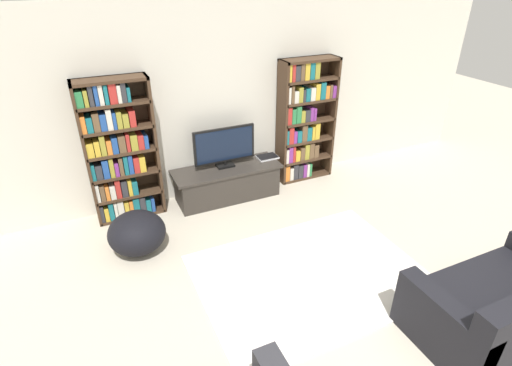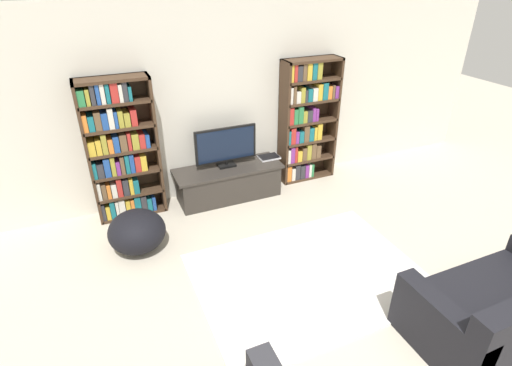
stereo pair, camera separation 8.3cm
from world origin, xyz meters
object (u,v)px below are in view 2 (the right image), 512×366
object	(u,v)px
couch_right_sofa	(502,311)
beanbag_ottoman	(137,231)
bookshelf_right	(305,121)
television	(226,146)
laptop	(269,157)
bookshelf_left	(120,152)
tv_stand	(229,182)

from	to	relation	value
couch_right_sofa	beanbag_ottoman	xyz separation A→B (m)	(-2.74, 2.52, -0.03)
bookshelf_right	couch_right_sofa	size ratio (longest dim) A/B	1.13
television	laptop	world-z (taller)	television
laptop	bookshelf_right	bearing A→B (deg)	7.49
beanbag_ottoman	bookshelf_left	bearing A→B (deg)	89.20
television	couch_right_sofa	distance (m)	3.58
bookshelf_right	television	world-z (taller)	bookshelf_right
bookshelf_right	beanbag_ottoman	distance (m)	2.84
television	couch_right_sofa	xyz separation A→B (m)	(1.37, -3.26, -0.50)
bookshelf_right	television	size ratio (longest dim) A/B	2.10
couch_right_sofa	bookshelf_right	bearing A→B (deg)	91.87
bookshelf_left	beanbag_ottoman	distance (m)	1.06
tv_stand	beanbag_ottoman	xyz separation A→B (m)	(-1.37, -0.69, 0.00)
bookshelf_right	beanbag_ottoman	size ratio (longest dim) A/B	2.78
bookshelf_right	tv_stand	distance (m)	1.44
tv_stand	television	size ratio (longest dim) A/B	1.74
bookshelf_right	television	xyz separation A→B (m)	(-1.26, -0.09, -0.15)
bookshelf_left	couch_right_sofa	size ratio (longest dim) A/B	1.13
bookshelf_left	tv_stand	distance (m)	1.51
bookshelf_right	tv_stand	world-z (taller)	bookshelf_right
bookshelf_right	television	bearing A→B (deg)	-176.07
bookshelf_left	bookshelf_right	bearing A→B (deg)	0.02
laptop	couch_right_sofa	distance (m)	3.36
bookshelf_left	laptop	size ratio (longest dim) A/B	6.12
tv_stand	television	distance (m)	0.53
bookshelf_right	television	distance (m)	1.27
bookshelf_left	laptop	world-z (taller)	bookshelf_left
tv_stand	laptop	size ratio (longest dim) A/B	5.07
tv_stand	couch_right_sofa	bearing A→B (deg)	-66.89
tv_stand	beanbag_ottoman	size ratio (longest dim) A/B	2.30
beanbag_ottoman	couch_right_sofa	bearing A→B (deg)	-42.63
bookshelf_right	couch_right_sofa	xyz separation A→B (m)	(0.11, -3.35, -0.65)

